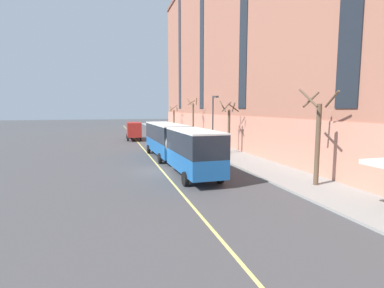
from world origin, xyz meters
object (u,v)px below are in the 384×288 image
box_truck (134,130)px  street_tree_far_uptown (193,119)px  city_bus (175,142)px  parked_car_champagne_3 (201,149)px  parked_car_navy_0 (185,142)px  street_lamp (214,118)px  street_tree_mid_block (229,126)px  street_tree_near_corner (317,137)px  parked_car_white_1 (172,136)px  street_tree_far_downtown (174,119)px

box_truck → street_tree_far_uptown: street_tree_far_uptown is taller
city_bus → parked_car_champagne_3: bearing=47.2°
parked_car_navy_0 → street_lamp: size_ratio=0.67×
box_truck → street_lamp: street_lamp is taller
street_tree_mid_block → street_lamp: street_lamp is taller
parked_car_navy_0 → street_tree_mid_block: size_ratio=0.73×
street_tree_mid_block → parked_car_navy_0: bearing=118.9°
box_truck → street_tree_far_uptown: (9.49, -3.43, 1.88)m
city_bus → street_lamp: (5.63, 5.13, 2.08)m
parked_car_champagne_3 → box_truck: 20.63m
box_truck → street_lamp: size_ratio=1.10×
parked_car_navy_0 → street_tree_far_uptown: street_tree_far_uptown is taller
parked_car_navy_0 → street_tree_near_corner: (3.59, -21.96, 2.64)m
parked_car_navy_0 → street_tree_near_corner: 22.41m
street_tree_mid_block → street_tree_far_uptown: street_tree_far_uptown is taller
parked_car_champagne_3 → street_tree_mid_block: bearing=12.6°
street_tree_near_corner → street_lamp: (-1.82, 15.66, 0.80)m
parked_car_navy_0 → parked_car_champagne_3: 7.33m
street_tree_mid_block → parked_car_white_1: bearing=102.4°
city_bus → street_tree_mid_block: (7.45, 4.92, 1.13)m
street_tree_near_corner → street_tree_mid_block: (-0.00, 15.45, -0.15)m
box_truck → street_lamp: (7.66, -18.74, 2.51)m
street_tree_far_downtown → street_lamp: bearing=-93.4°
city_bus → box_truck: bearing=94.9°
city_bus → parked_car_champagne_3: size_ratio=4.19×
parked_car_white_1 → street_tree_far_uptown: size_ratio=0.64×
city_bus → parked_car_white_1: size_ratio=4.37×
parked_car_white_1 → street_tree_mid_block: 16.47m
street_tree_near_corner → street_tree_mid_block: size_ratio=1.06×
street_lamp → street_tree_near_corner: bearing=-83.4°
street_tree_far_uptown → street_lamp: bearing=-96.8°
parked_car_navy_0 → street_lamp: 7.39m
street_tree_mid_block → box_truck: bearing=116.6°
box_truck → parked_car_champagne_3: bearing=-73.6°
parked_car_white_1 → street_lamp: (1.68, -15.69, 3.44)m
street_tree_mid_block → city_bus: bearing=-146.5°
box_truck → street_tree_mid_block: (9.48, -18.95, 1.56)m
street_tree_near_corner → parked_car_champagne_3: bearing=104.0°
parked_car_navy_0 → box_truck: 13.79m
parked_car_champagne_3 → street_lamp: size_ratio=0.70×
parked_car_navy_0 → street_tree_near_corner: size_ratio=0.68×
parked_car_navy_0 → street_tree_far_downtown: size_ratio=0.74×
parked_car_navy_0 → city_bus: bearing=-108.6°
parked_car_white_1 → parked_car_champagne_3: (-0.15, -16.72, 0.00)m
parked_car_navy_0 → box_truck: box_truck is taller
box_truck → parked_car_white_1: bearing=-27.0°
box_truck → street_tree_far_uptown: 10.26m
parked_car_white_1 → street_tree_far_downtown: 15.73m
city_bus → street_lamp: size_ratio=2.93×
city_bus → box_truck: (-2.03, 23.87, -0.42)m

